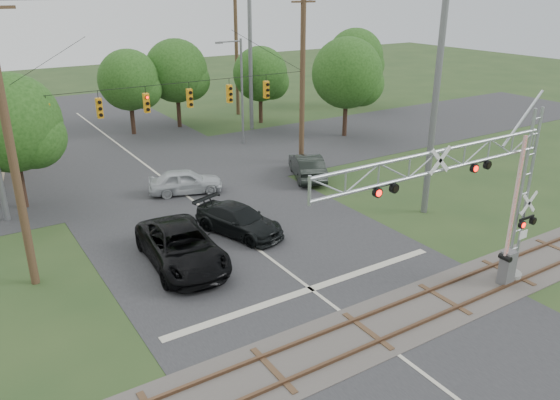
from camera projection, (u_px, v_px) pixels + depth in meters
ground at (407, 362)px, 18.09m from camera, size 160.00×160.00×0.00m
road_main at (256, 248)px, 25.93m from camera, size 14.00×90.00×0.02m
road_cross at (152, 170)px, 36.93m from camera, size 90.00×12.00×0.02m
railroad_track at (367, 331)px, 19.64m from camera, size 90.00×3.20×0.17m
crossing_gantry at (474, 194)px, 19.92m from camera, size 11.15×0.94×7.35m
traffic_signal_span at (183, 94)px, 32.16m from camera, size 19.34×0.36×11.50m
pickup_black at (182, 247)px, 24.13m from camera, size 3.34×6.42×1.73m
car_dark at (239, 220)px, 27.26m from camera, size 3.50×5.34×1.44m
sedan_silver at (186, 181)px, 32.61m from camera, size 4.68×3.02×1.48m
suv_dark at (307, 166)px, 35.18m from camera, size 3.53×5.12×1.60m
streetlight at (240, 87)px, 41.39m from camera, size 2.14×0.22×8.03m
utility_poles at (199, 74)px, 35.49m from camera, size 26.41×27.59×13.51m
treeline at (67, 79)px, 39.39m from camera, size 56.05×21.75×9.65m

